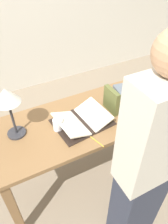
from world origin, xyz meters
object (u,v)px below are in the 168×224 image
(reading_lamp, at_px, (7,99))
(book_standing_upright, at_px, (111,100))
(open_book, at_px, (82,120))
(pencil, at_px, (95,140))
(book_stack_tall, at_px, (126,96))
(person_reader, at_px, (145,171))
(coffee_mug, at_px, (58,124))

(reading_lamp, bearing_deg, book_standing_upright, -6.72)
(open_book, xyz_separation_m, pencil, (-0.00, -0.21, -0.02))
(book_standing_upright, bearing_deg, book_stack_tall, 9.78)
(open_book, bearing_deg, book_stack_tall, 1.93)
(book_stack_tall, height_order, pencil, book_stack_tall)
(book_standing_upright, bearing_deg, open_book, -176.40)
(open_book, relative_size, reading_lamp, 1.14)
(book_stack_tall, distance_m, book_standing_upright, 0.19)
(person_reader, bearing_deg, open_book, -80.07)
(book_stack_tall, distance_m, pencil, 0.54)
(book_standing_upright, xyz_separation_m, reading_lamp, (-0.77, 0.09, 0.22))
(coffee_mug, bearing_deg, reading_lamp, 162.41)
(open_book, bearing_deg, pencil, -96.61)
(book_standing_upright, distance_m, coffee_mug, 0.48)
(book_standing_upright, relative_size, coffee_mug, 2.07)
(pencil, bearing_deg, book_standing_upright, 40.01)
(reading_lamp, height_order, coffee_mug, reading_lamp)
(book_stack_tall, bearing_deg, person_reader, -117.22)
(book_stack_tall, distance_m, coffee_mug, 0.65)
(pencil, bearing_deg, person_reader, -74.63)
(coffee_mug, height_order, pencil, coffee_mug)
(reading_lamp, relative_size, person_reader, 0.24)
(coffee_mug, bearing_deg, person_reader, -64.60)
(open_book, bearing_deg, reading_lamp, 161.05)
(book_standing_upright, distance_m, reading_lamp, 0.81)
(open_book, bearing_deg, coffee_mug, 167.85)
(reading_lamp, distance_m, coffee_mug, 0.42)
(person_reader, bearing_deg, book_standing_upright, -104.89)
(reading_lamp, bearing_deg, person_reader, -50.76)
(book_standing_upright, bearing_deg, pencil, -141.55)
(open_book, relative_size, person_reader, 0.28)
(book_stack_tall, relative_size, reading_lamp, 0.72)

